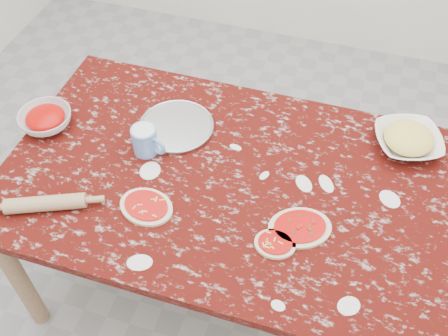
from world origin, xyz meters
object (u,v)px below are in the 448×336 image
sauce_bowl (46,120)px  flour_mug (146,140)px  pizza_tray (176,127)px  cheese_bowl (408,141)px  rolling_pin (46,203)px  worktable (224,191)px

sauce_bowl → flour_mug: bearing=-1.0°
pizza_tray → sauce_bowl: (-0.49, -0.14, 0.03)m
cheese_bowl → flour_mug: flour_mug is taller
pizza_tray → sauce_bowl: bearing=-164.0°
sauce_bowl → cheese_bowl: size_ratio=0.83×
cheese_bowl → rolling_pin: (-1.15, -0.66, -0.00)m
pizza_tray → cheese_bowl: size_ratio=1.18×
worktable → rolling_pin: rolling_pin is taller
sauce_bowl → cheese_bowl: (1.35, 0.30, -0.00)m
cheese_bowl → flour_mug: 0.98m
cheese_bowl → pizza_tray: bearing=-169.2°
sauce_bowl → rolling_pin: bearing=-60.2°
pizza_tray → cheese_bowl: 0.88m
sauce_bowl → flour_mug: flour_mug is taller
cheese_bowl → rolling_pin: cheese_bowl is taller
sauce_bowl → rolling_pin: (0.21, -0.36, -0.00)m
worktable → cheese_bowl: 0.71m
pizza_tray → flour_mug: flour_mug is taller
worktable → rolling_pin: bearing=-149.6°
rolling_pin → sauce_bowl: bearing=119.8°
pizza_tray → rolling_pin: rolling_pin is taller
flour_mug → cheese_bowl: bearing=18.7°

